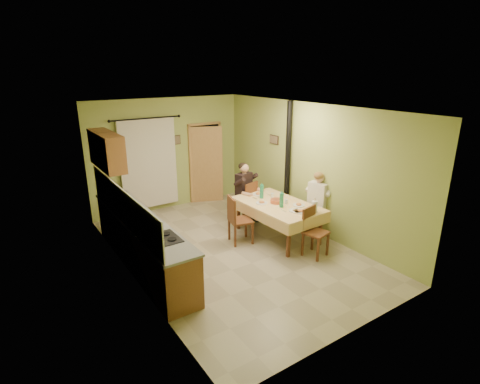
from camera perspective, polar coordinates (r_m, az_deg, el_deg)
floor at (r=7.62m, az=-1.15°, el=-8.76°), size 4.00×6.00×0.01m
room_shell at (r=6.98m, az=-1.25°, el=4.65°), size 4.04×6.04×2.82m
kitchen_run at (r=7.08m, az=-14.77°, el=-7.30°), size 0.64×3.64×1.56m
upper_cabinets at (r=7.79m, az=-19.69°, el=6.00°), size 0.35×1.40×0.70m
curtain at (r=9.42m, az=-13.70°, el=4.26°), size 1.70×0.07×2.22m
doorway at (r=10.10m, az=-5.17°, el=4.41°), size 0.96×0.36×2.15m
dining_table at (r=8.07m, az=5.71°, el=-4.29°), size 1.21×1.96×0.76m
tableware at (r=7.85m, az=6.43°, el=-1.47°), size 0.80×1.66×0.33m
chair_far at (r=8.85m, az=0.81°, el=-2.72°), size 0.54×0.54×0.99m
chair_near at (r=7.43m, az=11.30°, el=-7.41°), size 0.48×0.48×0.96m
chair_right at (r=8.38m, az=11.70°, el=-4.35°), size 0.53×0.53×1.00m
chair_left at (r=7.82m, az=-0.00°, el=-5.67°), size 0.53×0.53×1.00m
man_far at (r=8.66m, az=0.75°, el=0.93°), size 0.64×0.57×1.39m
man_right at (r=8.17m, az=11.91°, el=-0.58°), size 0.55×0.64×1.39m
stove_flue at (r=8.76m, az=7.16°, el=1.98°), size 0.24×0.24×2.80m
picture_back at (r=9.68m, az=-9.60°, el=7.84°), size 0.19×0.03×0.23m
picture_right at (r=9.06m, az=5.21°, el=7.96°), size 0.03×0.31×0.21m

